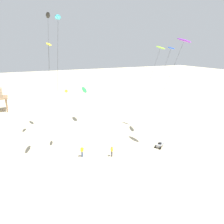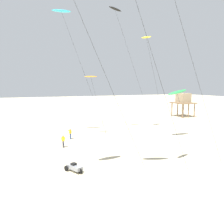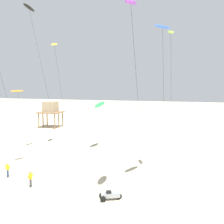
{
  "view_description": "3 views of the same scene",
  "coord_description": "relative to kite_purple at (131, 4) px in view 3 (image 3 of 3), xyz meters",
  "views": [
    {
      "loc": [
        -15.68,
        -27.02,
        15.87
      ],
      "look_at": [
        -0.71,
        4.72,
        5.13
      ],
      "focal_mm": 33.86,
      "sensor_mm": 36.0,
      "label": 1
    },
    {
      "loc": [
        25.14,
        -6.23,
        8.27
      ],
      "look_at": [
        -0.76,
        4.85,
        4.77
      ],
      "focal_mm": 35.3,
      "sensor_mm": 36.0,
      "label": 2
    },
    {
      "loc": [
        12.15,
        -24.68,
        10.6
      ],
      "look_at": [
        2.66,
        7.45,
        7.0
      ],
      "focal_mm": 44.45,
      "sensor_mm": 36.0,
      "label": 3
    }
  ],
  "objects": [
    {
      "name": "kite_flyer_nearest",
      "position": [
        -14.74,
        3.45,
        -15.84
      ],
      "size": [
        0.64,
        0.62,
        1.67
      ],
      "color": "navy",
      "rests_on": "ground"
    },
    {
      "name": "kite_purple",
      "position": [
        0.0,
        0.0,
        0.0
      ],
      "size": [
        1.01,
        9.2,
        17.39
      ],
      "color": "purple",
      "rests_on": "ground"
    },
    {
      "name": "ground_plane",
      "position": [
        -7.19,
        2.62,
        -16.73
      ],
      "size": [
        260.0,
        260.0,
        0.0
      ],
      "primitive_type": "plane",
      "color": "beige"
    },
    {
      "name": "kite_orange",
      "position": [
        -15.71,
        7.17,
        -7.35
      ],
      "size": [
        0.97,
        3.59,
        9.7
      ],
      "color": "orange",
      "rests_on": "ground"
    },
    {
      "name": "beach_buggy",
      "position": [
        -2.07,
        1.04,
        -16.3
      ],
      "size": [
        2.1,
        1.56,
        0.82
      ],
      "color": "gray",
      "rests_on": "ground"
    },
    {
      "name": "kite_lime",
      "position": [
        2.43,
        8.54,
        -1.24
      ],
      "size": [
        1.08,
        8.17,
        16.28
      ],
      "color": "#8CD833",
      "rests_on": "ground"
    },
    {
      "name": "kite_black",
      "position": [
        -16.71,
        11.91,
        3.55
      ],
      "size": [
        0.92,
        9.16,
        21.07
      ],
      "color": "black",
      "rests_on": "ground"
    },
    {
      "name": "kite_green",
      "position": [
        -9.12,
        18.83,
        -9.61
      ],
      "size": [
        1.37,
        4.16,
        7.74
      ],
      "color": "green",
      "rests_on": "ground"
    },
    {
      "name": "kite_yellow",
      "position": [
        -16.04,
        17.46,
        -0.44
      ],
      "size": [
        1.09,
        5.78,
        16.86
      ],
      "color": "yellow",
      "rests_on": "ground"
    },
    {
      "name": "kite_blue",
      "position": [
        1.95,
        4.97,
        -1.09
      ],
      "size": [
        1.75,
        7.99,
        16.12
      ],
      "color": "blue",
      "rests_on": "ground"
    },
    {
      "name": "kite_flyer_middle",
      "position": [
        -10.63,
        1.61,
        -15.84
      ],
      "size": [
        0.62,
        0.64,
        1.67
      ],
      "color": "#33333D",
      "rests_on": "ground"
    },
    {
      "name": "stilt_house",
      "position": [
        -27.16,
        35.79,
        -12.31
      ],
      "size": [
        5.16,
        4.78,
        6.1
      ],
      "color": "#846647",
      "rests_on": "ground"
    }
  ]
}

